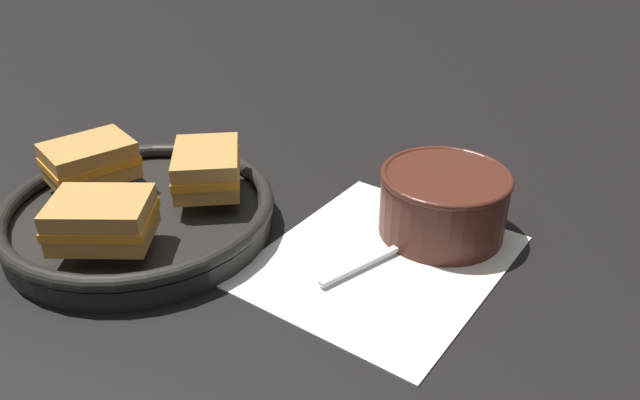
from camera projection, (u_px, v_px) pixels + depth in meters
ground_plane at (341, 234)px, 0.73m from camera, size 4.00×4.00×0.00m
napkin at (381, 260)px, 0.68m from camera, size 0.29×0.25×0.00m
soup_bowl at (443, 200)px, 0.71m from camera, size 0.15×0.15×0.08m
spoon at (400, 247)px, 0.69m from camera, size 0.16×0.05×0.01m
skillet at (140, 214)px, 0.73m from camera, size 0.32×0.32×0.04m
sandwich_near_left at (207, 168)px, 0.73m from camera, size 0.13×0.13×0.05m
sandwich_near_right at (90, 161)px, 0.75m from camera, size 0.11×0.10×0.05m
sandwich_far_left at (102, 219)px, 0.63m from camera, size 0.12×0.13×0.05m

